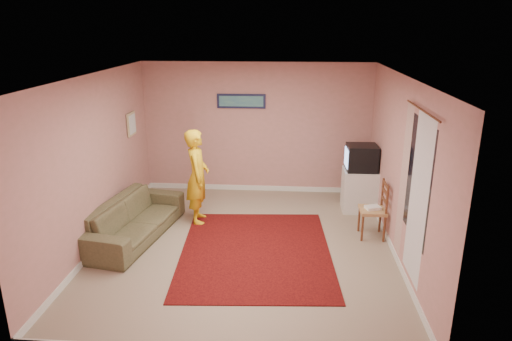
# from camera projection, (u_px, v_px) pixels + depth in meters

# --- Properties ---
(ground) EXTENTS (5.00, 5.00, 0.00)m
(ground) POSITION_uv_depth(u_px,v_px,m) (245.00, 246.00, 7.08)
(ground) COLOR gray
(ground) RESTS_ON ground
(wall_back) EXTENTS (4.50, 0.02, 2.60)m
(wall_back) POSITION_uv_depth(u_px,v_px,m) (257.00, 129.00, 9.05)
(wall_back) COLOR tan
(wall_back) RESTS_ON ground
(wall_front) EXTENTS (4.50, 0.02, 2.60)m
(wall_front) POSITION_uv_depth(u_px,v_px,m) (218.00, 244.00, 4.31)
(wall_front) COLOR tan
(wall_front) RESTS_ON ground
(wall_left) EXTENTS (0.02, 5.00, 2.60)m
(wall_left) POSITION_uv_depth(u_px,v_px,m) (95.00, 163.00, 6.84)
(wall_left) COLOR tan
(wall_left) RESTS_ON ground
(wall_right) EXTENTS (0.02, 5.00, 2.60)m
(wall_right) POSITION_uv_depth(u_px,v_px,m) (401.00, 169.00, 6.52)
(wall_right) COLOR tan
(wall_right) RESTS_ON ground
(ceiling) EXTENTS (4.50, 5.00, 0.02)m
(ceiling) POSITION_uv_depth(u_px,v_px,m) (244.00, 76.00, 6.28)
(ceiling) COLOR white
(ceiling) RESTS_ON wall_back
(baseboard_back) EXTENTS (4.50, 0.02, 0.10)m
(baseboard_back) POSITION_uv_depth(u_px,v_px,m) (257.00, 188.00, 9.43)
(baseboard_back) COLOR silver
(baseboard_back) RESTS_ON ground
(baseboard_left) EXTENTS (0.02, 5.00, 0.10)m
(baseboard_left) POSITION_uv_depth(u_px,v_px,m) (104.00, 238.00, 7.22)
(baseboard_left) COLOR silver
(baseboard_left) RESTS_ON ground
(baseboard_right) EXTENTS (0.02, 5.00, 0.10)m
(baseboard_right) POSITION_uv_depth(u_px,v_px,m) (392.00, 248.00, 6.90)
(baseboard_right) COLOR silver
(baseboard_right) RESTS_ON ground
(window) EXTENTS (0.01, 1.10, 1.50)m
(window) POSITION_uv_depth(u_px,v_px,m) (418.00, 180.00, 5.62)
(window) COLOR black
(window) RESTS_ON wall_right
(curtain_sheer) EXTENTS (0.01, 0.75, 2.10)m
(curtain_sheer) POSITION_uv_depth(u_px,v_px,m) (418.00, 200.00, 5.54)
(curtain_sheer) COLOR silver
(curtain_sheer) RESTS_ON wall_right
(curtain_floral) EXTENTS (0.01, 0.35, 2.10)m
(curtain_floral) POSITION_uv_depth(u_px,v_px,m) (404.00, 181.00, 6.20)
(curtain_floral) COLOR beige
(curtain_floral) RESTS_ON wall_right
(curtain_rod) EXTENTS (0.02, 1.40, 0.02)m
(curtain_rod) POSITION_uv_depth(u_px,v_px,m) (422.00, 110.00, 5.35)
(curtain_rod) COLOR brown
(curtain_rod) RESTS_ON wall_right
(picture_back) EXTENTS (0.95, 0.04, 0.28)m
(picture_back) POSITION_uv_depth(u_px,v_px,m) (241.00, 101.00, 8.87)
(picture_back) COLOR #141738
(picture_back) RESTS_ON wall_back
(picture_left) EXTENTS (0.04, 0.38, 0.42)m
(picture_left) POSITION_uv_depth(u_px,v_px,m) (132.00, 124.00, 8.28)
(picture_left) COLOR tan
(picture_left) RESTS_ON wall_left
(area_rug) EXTENTS (2.40, 2.92, 0.01)m
(area_rug) POSITION_uv_depth(u_px,v_px,m) (256.00, 251.00, 6.89)
(area_rug) COLOR black
(area_rug) RESTS_ON ground
(tv_cabinet) EXTENTS (0.60, 0.55, 0.77)m
(tv_cabinet) POSITION_uv_depth(u_px,v_px,m) (359.00, 190.00, 8.35)
(tv_cabinet) COLOR silver
(tv_cabinet) RESTS_ON ground
(crt_tv) EXTENTS (0.55, 0.49, 0.46)m
(crt_tv) POSITION_uv_depth(u_px,v_px,m) (361.00, 158.00, 8.16)
(crt_tv) COLOR black
(crt_tv) RESTS_ON tv_cabinet
(chair_a) EXTENTS (0.50, 0.49, 0.50)m
(chair_a) POSITION_uv_depth(u_px,v_px,m) (357.00, 173.00, 8.69)
(chair_a) COLOR tan
(chair_a) RESTS_ON ground
(dvd_player) EXTENTS (0.37, 0.30, 0.06)m
(dvd_player) POSITION_uv_depth(u_px,v_px,m) (356.00, 176.00, 8.71)
(dvd_player) COLOR #AFAFB4
(dvd_player) RESTS_ON chair_a
(blue_throw) EXTENTS (0.42, 0.05, 0.44)m
(blue_throw) POSITION_uv_depth(u_px,v_px,m) (356.00, 162.00, 8.80)
(blue_throw) COLOR #85A5D9
(blue_throw) RESTS_ON chair_a
(chair_b) EXTENTS (0.40, 0.42, 0.51)m
(chair_b) POSITION_uv_depth(u_px,v_px,m) (373.00, 204.00, 7.22)
(chair_b) COLOR tan
(chair_b) RESTS_ON ground
(game_console) EXTENTS (0.27, 0.23, 0.05)m
(game_console) POSITION_uv_depth(u_px,v_px,m) (373.00, 208.00, 7.25)
(game_console) COLOR white
(game_console) RESTS_ON chair_b
(sofa) EXTENTS (1.20, 2.26, 0.63)m
(sofa) POSITION_uv_depth(u_px,v_px,m) (134.00, 219.00, 7.28)
(sofa) COLOR brown
(sofa) RESTS_ON ground
(person) EXTENTS (0.47, 0.64, 1.63)m
(person) POSITION_uv_depth(u_px,v_px,m) (197.00, 177.00, 7.73)
(person) COLOR yellow
(person) RESTS_ON ground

